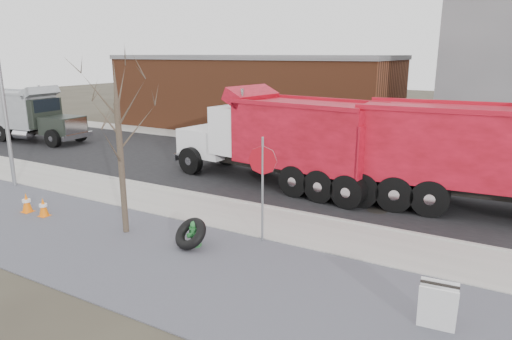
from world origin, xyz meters
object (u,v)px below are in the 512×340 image
Objects in this scene: stop_sign at (263,172)px; dump_truck_red_a at (488,154)px; dump_truck_grey at (26,113)px; dump_truck_red_b at (280,137)px; fire_hydrant at (194,235)px; sandwich_board at (437,307)px; truck_tire at (191,234)px.

stop_sign is 0.30× the size of dump_truck_red_a.
dump_truck_red_b is at bearing -7.94° from dump_truck_grey.
fire_hydrant is 10.17m from dump_truck_red_a.
stop_sign is 21.68m from dump_truck_grey.
dump_truck_red_a is 1.36× the size of dump_truck_grey.
fire_hydrant is at bearing -138.13° from dump_truck_red_a.
dump_truck_red_b reaches higher than dump_truck_grey.
dump_truck_grey is (-20.65, 6.61, -0.36)m from stop_sign.
dump_truck_red_b is 18.33m from dump_truck_grey.
sandwich_board is (5.17, -2.18, -1.57)m from stop_sign.
dump_truck_grey reaches higher than fire_hydrant.
truck_tire is (-0.00, -0.15, 0.09)m from fire_hydrant.
fire_hydrant is 7.26m from dump_truck_red_b.
fire_hydrant is 0.08× the size of dump_truck_red_b.
truck_tire is 0.37× the size of stop_sign.
sandwich_board is at bearing -6.30° from truck_tire.
dump_truck_red_a is at bearing 47.08° from truck_tire.
dump_truck_grey is (-19.13, 8.05, 1.29)m from truck_tire.
sandwich_board is at bearing -12.11° from stop_sign.
fire_hydrant is at bearing -128.90° from stop_sign.
dump_truck_grey is at bearing 173.98° from dump_truck_red_a.
sandwich_board is 0.10× the size of dump_truck_red_b.
fire_hydrant is 0.77× the size of sandwich_board.
fire_hydrant is 0.25× the size of stop_sign.
dump_truck_red_b is (-7.73, -0.26, -0.05)m from dump_truck_red_a.
stop_sign reaches higher than truck_tire.
dump_truck_red_a is (0.22, 8.17, 1.54)m from sandwich_board.
stop_sign is at bearing 119.97° from dump_truck_red_b.
dump_truck_red_b is at bearing 127.88° from sandwich_board.
dump_truck_grey reaches higher than stop_sign.
dump_truck_red_b is (-0.83, 7.17, 1.58)m from truck_tire.
truck_tire is at bearing -125.85° from stop_sign.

